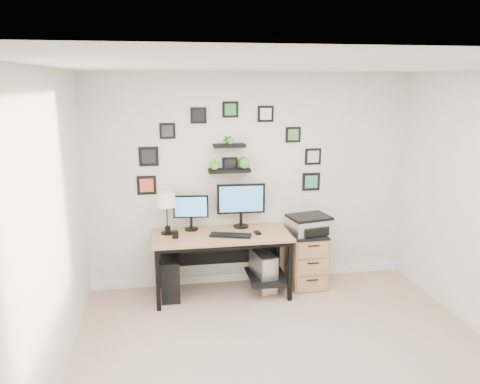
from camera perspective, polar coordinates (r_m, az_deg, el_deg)
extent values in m
plane|color=tan|center=(4.44, 6.73, -20.76)|extent=(4.00, 4.00, 0.00)
plane|color=white|center=(3.69, 7.85, 15.01)|extent=(4.00, 4.00, 0.00)
plane|color=silver|center=(5.75, 1.53, 1.42)|extent=(4.00, 0.00, 4.00)
plane|color=silver|center=(2.21, 23.24, -20.16)|extent=(4.00, 0.00, 4.00)
plane|color=silver|center=(3.82, -22.98, -5.80)|extent=(0.00, 4.00, 4.00)
cube|color=white|center=(6.12, 1.49, -10.14)|extent=(4.00, 0.03, 0.10)
cube|color=#AF8352|center=(5.48, -2.24, -5.31)|extent=(1.60, 0.70, 0.03)
cube|color=black|center=(5.49, -2.24, -5.71)|extent=(1.54, 0.64, 0.05)
cube|color=black|center=(5.88, -2.63, -6.84)|extent=(1.44, 0.02, 0.41)
cube|color=black|center=(5.77, 3.32, -10.25)|extent=(0.45, 0.63, 0.03)
cube|color=black|center=(5.30, -9.99, -10.54)|extent=(0.05, 0.05, 0.72)
cube|color=black|center=(5.85, -9.97, -8.19)|extent=(0.05, 0.05, 0.72)
cube|color=black|center=(5.48, 6.12, -9.58)|extent=(0.05, 0.05, 0.72)
cube|color=black|center=(6.02, 4.58, -7.41)|extent=(0.05, 0.05, 0.72)
cylinder|color=black|center=(5.66, -5.94, -4.52)|extent=(0.18, 0.18, 0.02)
cylinder|color=black|center=(5.63, -5.96, -3.82)|extent=(0.04, 0.04, 0.15)
cube|color=black|center=(5.57, -6.01, -1.78)|extent=(0.42, 0.08, 0.27)
cube|color=#3F8CCC|center=(5.55, -6.02, -1.83)|extent=(0.37, 0.05, 0.23)
cylinder|color=black|center=(5.73, 0.12, -4.19)|extent=(0.19, 0.19, 0.02)
cylinder|color=black|center=(5.71, 0.12, -3.39)|extent=(0.04, 0.04, 0.17)
cube|color=black|center=(5.63, 0.13, -0.82)|extent=(0.58, 0.05, 0.36)
cube|color=#3F8CCC|center=(5.61, 0.16, -0.87)|extent=(0.53, 0.02, 0.31)
cube|color=black|center=(5.40, -1.15, -5.29)|extent=(0.50, 0.28, 0.02)
cube|color=black|center=(5.48, 2.13, -4.99)|extent=(0.08, 0.10, 0.03)
cylinder|color=black|center=(5.56, -8.82, -4.96)|extent=(0.15, 0.15, 0.01)
cylinder|color=black|center=(5.49, -8.90, -2.68)|extent=(0.01, 0.01, 0.45)
cone|color=white|center=(5.44, -8.97, -0.86)|extent=(0.25, 0.25, 0.17)
cylinder|color=black|center=(5.38, -7.89, -5.15)|extent=(0.08, 0.08, 0.09)
cylinder|color=black|center=(5.56, -8.81, -4.57)|extent=(0.07, 0.07, 0.09)
cube|color=black|center=(5.66, -8.47, -10.16)|extent=(0.23, 0.49, 0.49)
cube|color=gray|center=(5.80, 2.83, -9.54)|extent=(0.28, 0.49, 0.47)
cube|color=silver|center=(5.60, 3.72, -10.40)|extent=(0.19, 0.04, 0.44)
cube|color=#AF8352|center=(5.93, 8.06, -8.17)|extent=(0.42, 0.50, 0.65)
cube|color=black|center=(5.82, 8.17, -5.10)|extent=(0.43, 0.51, 0.02)
cube|color=#AF8352|center=(5.79, 8.77, -11.07)|extent=(0.39, 0.02, 0.18)
cylinder|color=black|center=(5.75, 8.84, -10.58)|extent=(0.14, 0.02, 0.02)
cube|color=#AF8352|center=(5.71, 8.85, -9.09)|extent=(0.39, 0.02, 0.18)
cylinder|color=black|center=(5.67, 8.92, -8.58)|extent=(0.14, 0.02, 0.02)
cube|color=#AF8352|center=(5.63, 8.93, -7.05)|extent=(0.39, 0.02, 0.18)
cylinder|color=black|center=(5.59, 9.00, -6.51)|extent=(0.14, 0.02, 0.02)
cube|color=silver|center=(5.80, 8.39, -4.07)|extent=(0.55, 0.46, 0.19)
cube|color=black|center=(5.77, 8.43, -3.04)|extent=(0.55, 0.46, 0.03)
cube|color=black|center=(5.65, 9.36, -4.88)|extent=(0.33, 0.09, 0.11)
cube|color=black|center=(5.58, -1.31, 2.64)|extent=(0.50, 0.18, 0.04)
cube|color=black|center=(5.53, -1.31, 5.68)|extent=(0.38, 0.15, 0.04)
imported|color=green|center=(5.54, -3.06, 4.16)|extent=(0.15, 0.12, 0.27)
imported|color=green|center=(5.59, 0.42, 4.25)|extent=(0.15, 0.15, 0.27)
imported|color=green|center=(5.51, -1.32, 7.20)|extent=(0.13, 0.09, 0.25)
cube|color=black|center=(5.54, -5.09, 9.29)|extent=(0.19, 0.02, 0.19)
cube|color=black|center=(5.53, -5.08, 9.28)|extent=(0.13, 0.00, 0.13)
cube|color=black|center=(5.58, -1.19, 10.02)|extent=(0.19, 0.02, 0.19)
cube|color=#368A2E|center=(5.57, -1.17, 10.02)|extent=(0.13, 0.00, 0.13)
cube|color=black|center=(5.64, -11.31, 0.82)|extent=(0.23, 0.02, 0.23)
cube|color=#D45231|center=(5.63, -11.32, 0.80)|extent=(0.16, 0.00, 0.16)
cube|color=black|center=(5.77, 6.50, 6.96)|extent=(0.19, 0.02, 0.19)
cube|color=#44873D|center=(5.76, 6.53, 6.95)|extent=(0.13, 0.00, 0.13)
cube|color=black|center=(5.65, -1.24, 3.32)|extent=(0.19, 0.02, 0.19)
cube|color=black|center=(5.64, -1.22, 3.30)|extent=(0.13, 0.00, 0.13)
cube|color=black|center=(5.93, 8.66, 1.25)|extent=(0.23, 0.02, 0.23)
cube|color=#37975E|center=(5.92, 8.69, 1.23)|extent=(0.16, 0.00, 0.16)
cube|color=black|center=(5.66, 3.14, 9.50)|extent=(0.19, 0.02, 0.19)
cube|color=white|center=(5.65, 3.17, 9.49)|extent=(0.14, 0.00, 0.14)
cube|color=black|center=(5.58, -11.07, 4.27)|extent=(0.23, 0.02, 0.23)
cube|color=black|center=(5.57, -11.07, 4.25)|extent=(0.16, 0.00, 0.16)
cube|color=black|center=(5.54, -8.84, 7.37)|extent=(0.18, 0.02, 0.18)
cube|color=#2D2D31|center=(5.53, -8.84, 7.36)|extent=(0.13, 0.00, 0.13)
cube|color=black|center=(5.88, 8.89, 4.30)|extent=(0.20, 0.02, 0.20)
cube|color=silver|center=(5.87, 8.93, 4.28)|extent=(0.14, 0.00, 0.14)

